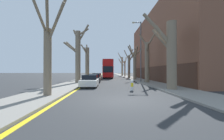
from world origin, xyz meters
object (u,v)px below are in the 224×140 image
object	(u,v)px
street_tree_left_2	(87,62)
parked_car_2	(97,77)
street_tree_right_0	(170,51)
lamp_post	(140,49)
traffic_bollard	(132,85)
double_decker_bus	(108,68)
street_tree_left_1	(78,54)
parked_car_1	(94,78)
street_tree_right_2	(135,63)
street_tree_right_4	(125,67)
street_tree_left_0	(48,53)
street_tree_right_5	(122,66)
street_tree_right_3	(129,64)
parked_car_0	(90,81)
street_tree_right_1	(147,60)

from	to	relation	value
street_tree_left_2	parked_car_2	distance (m)	5.23
street_tree_right_0	street_tree_left_2	bearing A→B (deg)	118.05
parked_car_2	lamp_post	world-z (taller)	lamp_post
traffic_bollard	street_tree_left_2	bearing A→B (deg)	108.79
traffic_bollard	double_decker_bus	bearing A→B (deg)	94.30
street_tree_left_1	parked_car_1	bearing A→B (deg)	36.21
street_tree_left_2	street_tree_right_2	xyz separation A→B (m)	(9.83, -2.06, -0.34)
street_tree_right_4	street_tree_right_0	bearing A→B (deg)	-89.95
street_tree_left_0	street_tree_right_5	size ratio (longest dim) A/B	0.73
street_tree_right_0	double_decker_bus	distance (m)	25.97
street_tree_left_1	traffic_bollard	size ratio (longest dim) A/B	8.91
street_tree_right_2	parked_car_2	world-z (taller)	street_tree_right_2
street_tree_right_2	lamp_post	world-z (taller)	lamp_post
street_tree_right_0	street_tree_right_3	world-z (taller)	street_tree_right_3
street_tree_left_2	traffic_bollard	world-z (taller)	street_tree_left_2
street_tree_right_5	lamp_post	distance (m)	33.28
parked_car_0	lamp_post	xyz separation A→B (m)	(6.97, 5.64, 4.47)
street_tree_right_3	street_tree_right_4	world-z (taller)	street_tree_right_3
street_tree_right_1	parked_car_1	size ratio (longest dim) A/B	1.87
street_tree_left_0	street_tree_right_1	world-z (taller)	street_tree_right_1
street_tree_left_1	double_decker_bus	xyz separation A→B (m)	(4.41, 17.32, -1.60)
street_tree_right_0	street_tree_right_2	bearing A→B (deg)	90.40
street_tree_left_0	street_tree_right_0	bearing A→B (deg)	19.33
traffic_bollard	street_tree_left_1	bearing A→B (deg)	127.68
street_tree_right_1	parked_car_1	bearing A→B (deg)	168.94
street_tree_left_0	street_tree_left_2	xyz separation A→B (m)	(-0.33, 22.05, 0.79)
street_tree_right_1	double_decker_bus	xyz separation A→B (m)	(-5.59, 17.20, -0.80)
street_tree_left_2	street_tree_right_0	distance (m)	21.16
street_tree_right_3	street_tree_right_1	bearing A→B (deg)	-89.95
lamp_post	traffic_bollard	xyz separation A→B (m)	(-2.87, -9.25, -4.62)
parked_car_0	parked_car_2	world-z (taller)	parked_car_2
lamp_post	street_tree_left_0	bearing A→B (deg)	-125.67
traffic_bollard	parked_car_2	bearing A→B (deg)	105.02
street_tree_left_0	street_tree_right_3	size ratio (longest dim) A/B	0.85
street_tree_left_0	parked_car_1	world-z (taller)	street_tree_left_0
street_tree_left_1	street_tree_right_4	size ratio (longest dim) A/B	1.29
street_tree_left_2	double_decker_bus	size ratio (longest dim) A/B	0.73
street_tree_left_0	street_tree_left_2	size ratio (longest dim) A/B	0.83
street_tree_right_4	parked_car_1	xyz separation A→B (m)	(-7.61, -24.26, -2.40)
street_tree_left_2	lamp_post	bearing A→B (deg)	-45.93
street_tree_right_2	street_tree_right_4	size ratio (longest dim) A/B	1.13
street_tree_left_0	street_tree_right_2	bearing A→B (deg)	64.56
street_tree_right_0	street_tree_right_1	world-z (taller)	street_tree_right_1
street_tree_right_4	double_decker_bus	distance (m)	10.16
street_tree_right_2	parked_car_1	size ratio (longest dim) A/B	1.74
street_tree_left_0	street_tree_right_4	world-z (taller)	street_tree_right_4
street_tree_left_2	street_tree_right_0	world-z (taller)	street_tree_left_2
double_decker_bus	street_tree_right_0	bearing A→B (deg)	-77.85
street_tree_right_5	parked_car_0	xyz separation A→B (m)	(-7.61, -38.89, -3.24)
street_tree_left_0	parked_car_0	size ratio (longest dim) A/B	1.45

